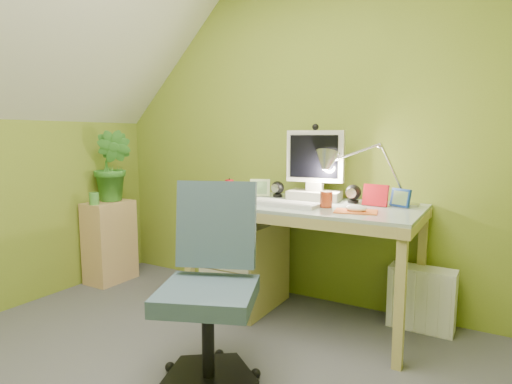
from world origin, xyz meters
The scene contains 19 objects.
wall_back centered at (0.00, 1.60, 1.20)m, with size 3.20×0.01×2.40m, color olive.
desk centered at (0.22, 1.23, 0.38)m, with size 1.43×0.72×0.77m, color tan, non-canonical shape.
monitor centered at (0.22, 1.41, 1.03)m, with size 0.39×0.23×0.53m, color beige, non-canonical shape.
speaker_left centered at (-0.05, 1.39, 0.82)m, with size 0.09×0.09×0.11m, color black, non-canonical shape.
speaker_right centered at (0.49, 1.39, 0.83)m, with size 0.10×0.10×0.12m, color black, non-canonical shape.
keyboard centered at (0.14, 1.09, 0.78)m, with size 0.46×0.15×0.02m, color silver.
mousepad centered at (0.60, 1.09, 0.77)m, with size 0.23×0.17×0.01m, color orange.
mouse centered at (0.60, 1.09, 0.79)m, with size 0.12×0.08×0.04m, color white.
amber_tumbler centered at (0.40, 1.15, 0.81)m, with size 0.07×0.07×0.10m, color #933415.
candle_cluster centered at (-0.38, 1.24, 0.82)m, with size 0.15×0.13×0.11m, color #B40F17, non-canonical shape.
photo_frame_red centered at (0.64, 1.35, 0.83)m, with size 0.15×0.02×0.13m, color red.
photo_frame_blue centered at (0.78, 1.39, 0.82)m, with size 0.13×0.02×0.11m, color navy.
photo_frame_green centered at (-0.18, 1.37, 0.83)m, with size 0.14×0.02×0.12m, color #B9CE8D.
desk_lamp centered at (0.67, 1.41, 1.04)m, with size 0.51×0.22×0.55m, color silver, non-canonical shape.
side_ledge centered at (-1.45, 1.11, 0.33)m, with size 0.25×0.38×0.66m, color tan.
potted_plant centered at (-1.43, 1.16, 0.95)m, with size 0.32×0.25×0.58m, color #367E2A.
green_cup centered at (-1.43, 0.96, 0.71)m, with size 0.07×0.07×0.10m, color #4D953E.
task_chair centered at (0.13, 0.32, 0.46)m, with size 0.50×0.50×0.91m, color #394E5E, non-canonical shape.
radiator centered at (0.92, 1.46, 0.19)m, with size 0.39×0.16×0.39m, color white.
Camera 1 is at (1.30, -1.24, 1.19)m, focal length 30.00 mm.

